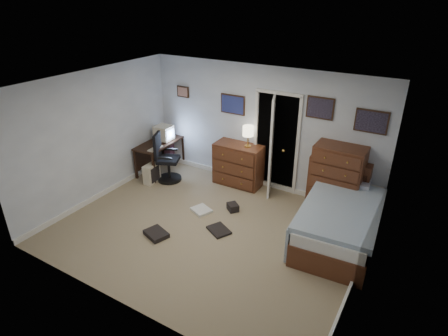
# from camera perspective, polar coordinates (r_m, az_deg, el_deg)

# --- Properties ---
(floor) EXTENTS (5.00, 4.00, 0.02)m
(floor) POSITION_cam_1_polar(r_m,az_deg,el_deg) (6.60, -2.42, -9.42)
(floor) COLOR gray
(floor) RESTS_ON ground
(computer_desk) EXTENTS (0.62, 1.24, 0.70)m
(computer_desk) POSITION_cam_1_polar(r_m,az_deg,el_deg) (8.56, -10.20, 3.00)
(computer_desk) COLOR black
(computer_desk) RESTS_ON floor
(crt_monitor) EXTENTS (0.38, 0.35, 0.34)m
(crt_monitor) POSITION_cam_1_polar(r_m,az_deg,el_deg) (8.48, -9.15, 5.30)
(crt_monitor) COLOR beige
(crt_monitor) RESTS_ON computer_desk
(keyboard) EXTENTS (0.16, 0.38, 0.02)m
(keyboard) POSITION_cam_1_polar(r_m,az_deg,el_deg) (8.09, -10.44, 2.95)
(keyboard) COLOR beige
(keyboard) RESTS_ON computer_desk
(pc_tower) EXTENTS (0.21, 0.40, 0.42)m
(pc_tower) POSITION_cam_1_polar(r_m,az_deg,el_deg) (8.15, -10.95, -0.81)
(pc_tower) COLOR beige
(pc_tower) RESTS_ON floor
(office_chair) EXTENTS (0.68, 0.68, 1.07)m
(office_chair) POSITION_cam_1_polar(r_m,az_deg,el_deg) (8.11, -8.86, 0.82)
(office_chair) COLOR black
(office_chair) RESTS_ON floor
(media_stack) EXTENTS (0.19, 0.19, 0.89)m
(media_stack) POSITION_cam_1_polar(r_m,az_deg,el_deg) (8.95, -8.40, 3.49)
(media_stack) COLOR maroon
(media_stack) RESTS_ON floor
(low_dresser) EXTENTS (1.02, 0.52, 0.89)m
(low_dresser) POSITION_cam_1_polar(r_m,az_deg,el_deg) (7.86, 2.26, 0.56)
(low_dresser) COLOR #5A301C
(low_dresser) RESTS_ON floor
(table_lamp) EXTENTS (0.23, 0.23, 0.44)m
(table_lamp) POSITION_cam_1_polar(r_m,az_deg,el_deg) (7.48, 3.71, 5.55)
(table_lamp) COLOR gold
(table_lamp) RESTS_ON low_dresser
(doorway) EXTENTS (0.96, 1.12, 2.05)m
(doorway) POSITION_cam_1_polar(r_m,az_deg,el_deg) (7.78, 8.80, 4.44)
(doorway) COLOR black
(doorway) RESTS_ON floor
(tall_dresser) EXTENTS (0.88, 0.52, 1.30)m
(tall_dresser) POSITION_cam_1_polar(r_m,az_deg,el_deg) (7.11, 16.82, -1.66)
(tall_dresser) COLOR #5A301C
(tall_dresser) RESTS_ON floor
(headboard_bookcase) EXTENTS (1.10, 0.30, 0.99)m
(headboard_bookcase) POSITION_cam_1_polar(r_m,az_deg,el_deg) (7.26, 16.94, -2.20)
(headboard_bookcase) COLOR #5A301C
(headboard_bookcase) RESTS_ON floor
(bed) EXTENTS (1.31, 2.28, 0.72)m
(bed) POSITION_cam_1_polar(r_m,az_deg,el_deg) (6.51, 17.20, -7.56)
(bed) COLOR #5A301C
(bed) RESTS_ON floor
(wall_posters) EXTENTS (4.38, 0.04, 0.60)m
(wall_posters) POSITION_cam_1_polar(r_m,az_deg,el_deg) (7.20, 9.92, 8.89)
(wall_posters) COLOR #331E11
(wall_posters) RESTS_ON floor
(floor_clutter) EXTENTS (1.32, 1.70, 0.14)m
(floor_clutter) POSITION_cam_1_polar(r_m,az_deg,el_deg) (6.74, -4.35, -8.16)
(floor_clutter) COLOR silver
(floor_clutter) RESTS_ON floor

